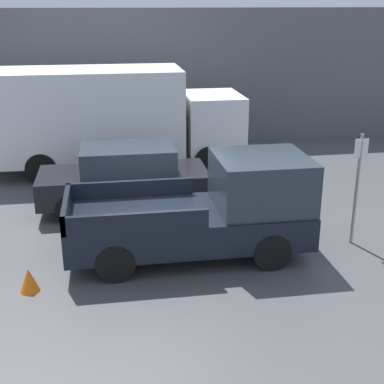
{
  "coord_description": "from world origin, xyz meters",
  "views": [
    {
      "loc": [
        -1.06,
        -10.82,
        5.13
      ],
      "look_at": [
        0.75,
        0.43,
        1.06
      ],
      "focal_mm": 50.0,
      "sensor_mm": 36.0,
      "label": 1
    }
  ],
  "objects_px": {
    "delivery_truck": "(104,116)",
    "car": "(125,177)",
    "parking_sign": "(357,183)",
    "newspaper_box": "(122,134)",
    "pickup_truck": "(210,211)",
    "traffic_cone": "(29,280)"
  },
  "relations": [
    {
      "from": "delivery_truck",
      "to": "traffic_cone",
      "type": "height_order",
      "value": "delivery_truck"
    },
    {
      "from": "car",
      "to": "newspaper_box",
      "type": "xyz_separation_m",
      "value": [
        0.14,
        6.24,
        -0.32
      ]
    },
    {
      "from": "traffic_cone",
      "to": "delivery_truck",
      "type": "bearing_deg",
      "value": 78.75
    },
    {
      "from": "delivery_truck",
      "to": "traffic_cone",
      "type": "distance_m",
      "value": 7.93
    },
    {
      "from": "delivery_truck",
      "to": "parking_sign",
      "type": "xyz_separation_m",
      "value": [
        5.37,
        -6.58,
        -0.32
      ]
    },
    {
      "from": "newspaper_box",
      "to": "delivery_truck",
      "type": "bearing_deg",
      "value": -102.8
    },
    {
      "from": "delivery_truck",
      "to": "parking_sign",
      "type": "relative_size",
      "value": 3.24
    },
    {
      "from": "parking_sign",
      "to": "pickup_truck",
      "type": "bearing_deg",
      "value": -179.77
    },
    {
      "from": "traffic_cone",
      "to": "parking_sign",
      "type": "bearing_deg",
      "value": 8.77
    },
    {
      "from": "car",
      "to": "delivery_truck",
      "type": "xyz_separation_m",
      "value": [
        -0.46,
        3.59,
        0.88
      ]
    },
    {
      "from": "newspaper_box",
      "to": "traffic_cone",
      "type": "height_order",
      "value": "newspaper_box"
    },
    {
      "from": "parking_sign",
      "to": "newspaper_box",
      "type": "height_order",
      "value": "parking_sign"
    },
    {
      "from": "delivery_truck",
      "to": "newspaper_box",
      "type": "height_order",
      "value": "delivery_truck"
    },
    {
      "from": "pickup_truck",
      "to": "traffic_cone",
      "type": "relative_size",
      "value": 10.81
    },
    {
      "from": "car",
      "to": "parking_sign",
      "type": "xyz_separation_m",
      "value": [
        4.91,
        -2.99,
        0.56
      ]
    },
    {
      "from": "pickup_truck",
      "to": "parking_sign",
      "type": "bearing_deg",
      "value": 0.23
    },
    {
      "from": "delivery_truck",
      "to": "newspaper_box",
      "type": "distance_m",
      "value": 2.97
    },
    {
      "from": "pickup_truck",
      "to": "parking_sign",
      "type": "xyz_separation_m",
      "value": [
        3.24,
        0.01,
        0.42
      ]
    },
    {
      "from": "delivery_truck",
      "to": "parking_sign",
      "type": "distance_m",
      "value": 8.5
    },
    {
      "from": "pickup_truck",
      "to": "traffic_cone",
      "type": "height_order",
      "value": "pickup_truck"
    },
    {
      "from": "delivery_truck",
      "to": "car",
      "type": "bearing_deg",
      "value": -82.75
    },
    {
      "from": "parking_sign",
      "to": "delivery_truck",
      "type": "bearing_deg",
      "value": 129.23
    }
  ]
}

